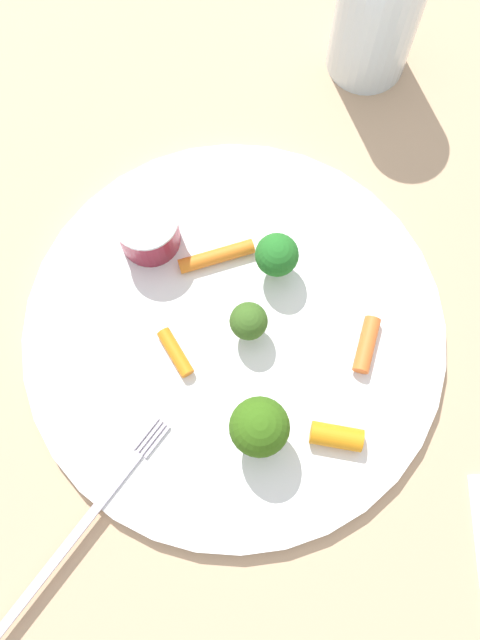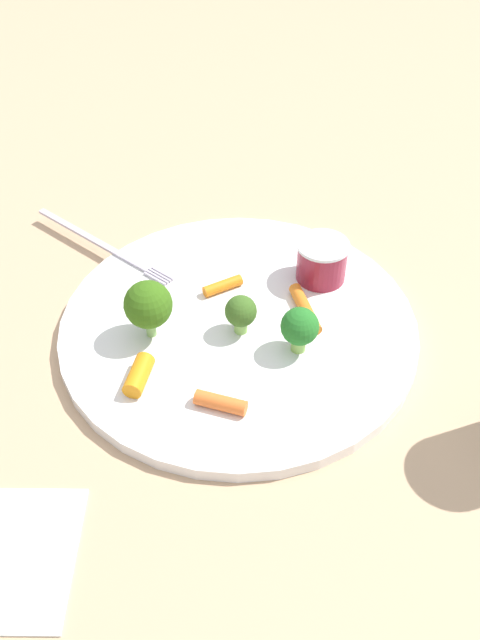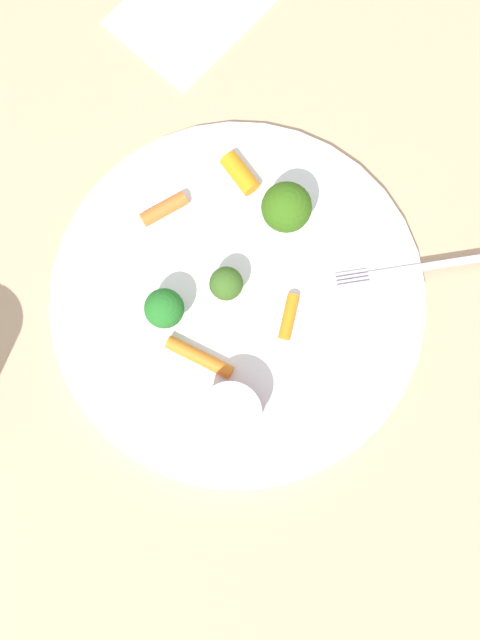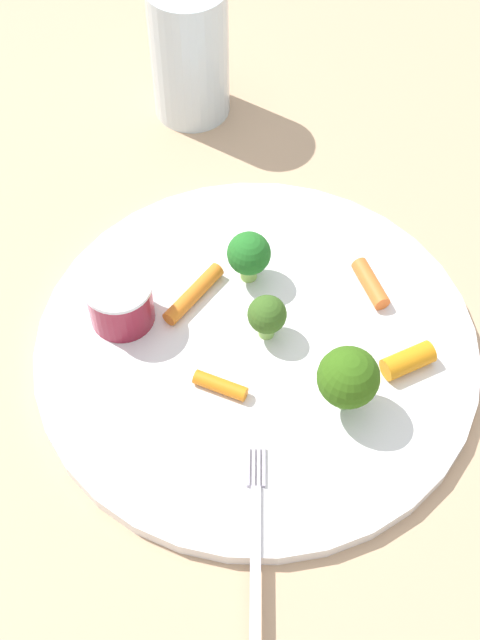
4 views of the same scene
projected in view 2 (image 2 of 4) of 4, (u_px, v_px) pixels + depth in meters
The scene contains 11 objects.
ground_plane at pixel (239, 332), 0.63m from camera, with size 2.40×2.40×0.00m, color tan.
plate at pixel (238, 327), 0.63m from camera, with size 0.32×0.32×0.01m, color white.
sauce_cup at pixel (322, 261), 0.66m from camera, with size 0.05×0.05×0.04m.
broccoli_floret_0 at pixel (245, 312), 0.60m from camera, with size 0.03×0.03×0.04m.
broccoli_floret_1 at pixel (148, 305), 0.59m from camera, with size 0.04×0.04×0.06m.
broccoli_floret_2 at pixel (300, 327), 0.58m from camera, with size 0.03×0.03×0.04m.
carrot_stick_0 at pixel (223, 286), 0.65m from camera, with size 0.01×0.01×0.04m, color orange.
carrot_stick_1 at pixel (139, 375), 0.57m from camera, with size 0.02×0.02×0.04m, color orange.
carrot_stick_2 at pixel (221, 403), 0.55m from camera, with size 0.01×0.01×0.04m, color orange.
carrot_stick_3 at pixel (306, 310), 0.63m from camera, with size 0.01×0.01×0.06m, color orange.
fork at pixel (104, 246), 0.71m from camera, with size 0.13×0.15×0.00m.
Camera 2 is at (-0.09, -0.44, 0.45)m, focal length 39.31 mm.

